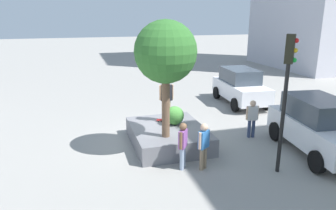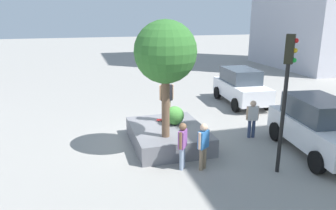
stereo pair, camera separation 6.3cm
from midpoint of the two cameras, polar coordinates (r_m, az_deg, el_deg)
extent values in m
plane|color=gray|center=(12.95, -1.30, -6.17)|extent=(120.00, 120.00, 0.00)
cube|color=slate|center=(12.40, 0.15, -5.52)|extent=(3.42, 2.74, 0.68)
cylinder|color=brown|center=(11.02, -0.27, 0.23)|extent=(0.28, 0.28, 2.42)
sphere|color=#2D6628|center=(10.68, -0.29, 9.54)|extent=(2.12, 2.12, 2.12)
sphere|color=#3D7A33|center=(12.49, 1.36, -1.90)|extent=(0.74, 0.74, 0.74)
cube|color=#A51E1E|center=(12.95, -0.12, -2.66)|extent=(0.42, 0.83, 0.02)
sphere|color=beige|center=(13.04, 1.00, -2.69)|extent=(0.06, 0.06, 0.06)
sphere|color=beige|center=(12.88, 1.02, -2.93)|extent=(0.06, 0.06, 0.06)
sphere|color=beige|center=(13.04, -1.25, -2.69)|extent=(0.06, 0.06, 0.06)
sphere|color=beige|center=(12.88, -1.26, -2.93)|extent=(0.06, 0.06, 0.06)
cylinder|color=#847056|center=(12.79, -0.54, -0.95)|extent=(0.15, 0.15, 0.81)
cylinder|color=#847056|center=(12.85, 0.29, -0.88)|extent=(0.15, 0.15, 0.81)
cube|color=black|center=(12.63, -0.13, 2.22)|extent=(0.20, 0.46, 0.63)
cylinder|color=#9E7251|center=(12.56, -1.18, 2.22)|extent=(0.10, 0.10, 0.60)
cylinder|color=#9E7251|center=(12.69, 0.91, 2.37)|extent=(0.10, 0.10, 0.60)
sphere|color=#9E7251|center=(12.53, -0.13, 4.21)|extent=(0.26, 0.26, 0.26)
cube|color=white|center=(18.24, 13.11, 2.59)|extent=(4.35, 2.07, 0.85)
cube|color=#38424C|center=(18.26, 12.99, 5.20)|extent=(2.48, 1.73, 0.76)
cylinder|color=black|center=(17.57, 17.48, 0.33)|extent=(0.73, 0.26, 0.72)
cylinder|color=black|center=(16.79, 12.16, 0.00)|extent=(0.73, 0.26, 0.72)
cylinder|color=black|center=(19.90, 13.75, 2.41)|extent=(0.73, 0.26, 0.72)
cylinder|color=black|center=(19.21, 8.94, 2.19)|extent=(0.73, 0.26, 0.72)
cube|color=white|center=(12.67, 25.60, -4.47)|extent=(4.52, 2.35, 0.87)
cube|color=#38424C|center=(12.60, 25.51, -0.63)|extent=(2.60, 1.89, 0.78)
cylinder|color=black|center=(11.29, 25.34, -9.28)|extent=(0.76, 0.31, 0.74)
cylinder|color=black|center=(14.38, 25.39, -3.94)|extent=(0.76, 0.31, 0.74)
cylinder|color=black|center=(13.46, 18.92, -4.52)|extent=(0.76, 0.31, 0.74)
cylinder|color=black|center=(10.40, 20.01, -2.59)|extent=(0.12, 0.12, 3.50)
cube|color=black|center=(9.96, 21.21, 9.36)|extent=(0.37, 0.37, 0.85)
sphere|color=red|center=(9.92, 22.22, 10.66)|extent=(0.14, 0.14, 0.14)
sphere|color=gold|center=(9.94, 22.05, 9.06)|extent=(0.14, 0.14, 0.14)
sphere|color=green|center=(9.98, 21.89, 7.47)|extent=(0.14, 0.14, 0.14)
cylinder|color=navy|center=(13.44, 14.53, -4.17)|extent=(0.14, 0.14, 0.74)
cylinder|color=navy|center=(13.51, 15.23, -4.12)|extent=(0.14, 0.14, 0.74)
cube|color=silver|center=(13.26, 15.09, -1.45)|extent=(0.23, 0.44, 0.58)
cylinder|color=#D8AD8C|center=(13.17, 14.21, -1.43)|extent=(0.09, 0.09, 0.55)
cylinder|color=#D8AD8C|center=(13.35, 15.96, -1.34)|extent=(0.09, 0.09, 0.55)
sphere|color=#D8AD8C|center=(13.15, 15.22, 0.26)|extent=(0.24, 0.24, 0.24)
cylinder|color=#8C9EB7|center=(10.42, 2.62, -9.68)|extent=(0.14, 0.14, 0.75)
cylinder|color=#8C9EB7|center=(10.58, 2.92, -9.28)|extent=(0.14, 0.14, 0.75)
cube|color=#8C4C99|center=(10.23, 2.82, -6.09)|extent=(0.45, 0.40, 0.59)
cylinder|color=brown|center=(10.03, 2.43, -6.46)|extent=(0.09, 0.09, 0.56)
cylinder|color=brown|center=(10.42, 3.20, -5.57)|extent=(0.09, 0.09, 0.56)
sphere|color=brown|center=(10.08, 2.85, -3.89)|extent=(0.25, 0.25, 0.25)
cylinder|color=#847056|center=(10.46, 6.18, -9.69)|extent=(0.14, 0.14, 0.75)
cylinder|color=#847056|center=(10.60, 6.71, -9.35)|extent=(0.14, 0.14, 0.75)
cube|color=#2D6BB2|center=(10.26, 6.56, -6.17)|extent=(0.39, 0.45, 0.58)
cylinder|color=#D8AD8C|center=(10.08, 5.88, -6.46)|extent=(0.09, 0.09, 0.55)
cylinder|color=#D8AD8C|center=(10.43, 7.23, -5.72)|extent=(0.09, 0.09, 0.55)
sphere|color=#D8AD8C|center=(10.11, 6.64, -4.00)|extent=(0.24, 0.24, 0.24)
camera|label=1|loc=(0.03, -89.85, 0.04)|focal=33.92mm
camera|label=2|loc=(0.03, 90.15, -0.04)|focal=33.92mm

